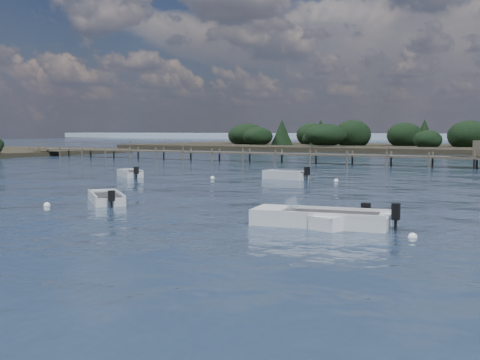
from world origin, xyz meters
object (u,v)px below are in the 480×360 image
Objects in this scene: dinghy_extra_a at (342,223)px; jetty at (246,153)px; tender_far_white at (285,177)px; tender_far_grey at (130,175)px; dinghy_mid_white_a at (320,221)px; dinghy_mid_grey at (106,200)px.

dinghy_extra_a is 48.60m from jetty.
tender_far_white is 12.38m from tender_far_grey.
tender_far_grey is 27.96m from dinghy_extra_a.
jetty is (-25.99, 40.54, 0.81)m from dinghy_mid_white_a.
dinghy_mid_white_a is at bearing -6.98° from dinghy_mid_grey.
tender_far_grey is 0.05× the size of jetty.
tender_far_grey is 0.59× the size of dinghy_mid_white_a.
dinghy_mid_grey is 12.40m from dinghy_mid_white_a.
jetty is (-13.67, 39.04, 0.84)m from dinghy_mid_grey.
jetty is at bearing 109.30° from dinghy_mid_grey.
dinghy_mid_white_a is at bearing -34.39° from tender_far_grey.
jetty is at bearing 125.84° from tender_far_white.
tender_far_white reaches higher than dinghy_extra_a.
jetty is at bearing 97.92° from tender_far_grey.
tender_far_white is 0.06× the size of jetty.
tender_far_grey is at bearing -160.30° from tender_far_white.
dinghy_mid_white_a is (22.49, -15.39, 0.01)m from tender_far_grey.
dinghy_mid_white_a is 0.09× the size of jetty.
dinghy_extra_a is (11.73, -19.50, -0.04)m from tender_far_white.
jetty reaches higher than dinghy_extra_a.
tender_far_grey is at bearing 146.75° from dinghy_extra_a.
jetty is (-26.88, 40.48, 0.84)m from dinghy_extra_a.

